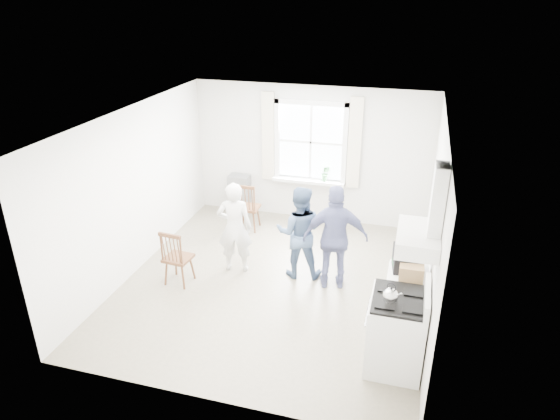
# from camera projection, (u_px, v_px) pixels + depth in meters

# --- Properties ---
(room_shell) EXTENTS (4.62, 5.12, 2.64)m
(room_shell) POSITION_uv_depth(u_px,v_px,m) (274.00, 206.00, 7.22)
(room_shell) COLOR gray
(room_shell) RESTS_ON ground
(window_assembly) EXTENTS (1.88, 0.24, 1.70)m
(window_assembly) POSITION_uv_depth(u_px,v_px,m) (310.00, 147.00, 9.30)
(window_assembly) COLOR white
(window_assembly) RESTS_ON room_shell
(range_hood) EXTENTS (0.45, 0.76, 0.94)m
(range_hood) POSITION_uv_depth(u_px,v_px,m) (425.00, 226.00, 5.28)
(range_hood) COLOR silver
(range_hood) RESTS_ON room_shell
(shelf_unit) EXTENTS (0.40, 0.30, 0.80)m
(shelf_unit) POSITION_uv_depth(u_px,v_px,m) (239.00, 194.00, 9.98)
(shelf_unit) COLOR gray
(shelf_unit) RESTS_ON ground
(gas_stove) EXTENTS (0.68, 0.76, 1.12)m
(gas_stove) POSITION_uv_depth(u_px,v_px,m) (396.00, 331.00, 5.90)
(gas_stove) COLOR white
(gas_stove) RESTS_ON ground
(kettle) EXTENTS (0.18, 0.18, 0.25)m
(kettle) POSITION_uv_depth(u_px,v_px,m) (391.00, 296.00, 5.61)
(kettle) COLOR silver
(kettle) RESTS_ON gas_stove
(low_cabinet) EXTENTS (0.50, 0.55, 0.90)m
(low_cabinet) POSITION_uv_depth(u_px,v_px,m) (405.00, 302.00, 6.52)
(low_cabinet) COLOR silver
(low_cabinet) RESTS_ON ground
(stereo_stack) EXTENTS (0.39, 0.36, 0.32)m
(stereo_stack) POSITION_uv_depth(u_px,v_px,m) (407.00, 259.00, 6.32)
(stereo_stack) COLOR black
(stereo_stack) RESTS_ON low_cabinet
(cardboard_box) EXTENTS (0.30, 0.22, 0.19)m
(cardboard_box) POSITION_uv_depth(u_px,v_px,m) (411.00, 272.00, 6.15)
(cardboard_box) COLOR olive
(cardboard_box) RESTS_ON low_cabinet
(windsor_chair_a) EXTENTS (0.41, 0.40, 0.94)m
(windsor_chair_a) POSITION_uv_depth(u_px,v_px,m) (246.00, 203.00, 9.17)
(windsor_chair_a) COLOR #482917
(windsor_chair_a) RESTS_ON ground
(windsor_chair_b) EXTENTS (0.42, 0.41, 0.92)m
(windsor_chair_b) POSITION_uv_depth(u_px,v_px,m) (174.00, 253.00, 7.47)
(windsor_chair_b) COLOR #482917
(windsor_chair_b) RESTS_ON ground
(person_left) EXTENTS (0.65, 0.65, 1.51)m
(person_left) POSITION_uv_depth(u_px,v_px,m) (235.00, 228.00, 7.82)
(person_left) COLOR silver
(person_left) RESTS_ON ground
(person_mid) EXTENTS (0.84, 0.84, 1.50)m
(person_mid) POSITION_uv_depth(u_px,v_px,m) (299.00, 232.00, 7.68)
(person_mid) COLOR #41587A
(person_mid) RESTS_ON ground
(person_right) EXTENTS (1.15, 1.15, 1.64)m
(person_right) POSITION_uv_depth(u_px,v_px,m) (335.00, 238.00, 7.35)
(person_right) COLOR navy
(person_right) RESTS_ON ground
(potted_plant) EXTENTS (0.19, 0.19, 0.31)m
(potted_plant) POSITION_uv_depth(u_px,v_px,m) (325.00, 174.00, 9.34)
(potted_plant) COLOR #2D6732
(potted_plant) RESTS_ON window_assembly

